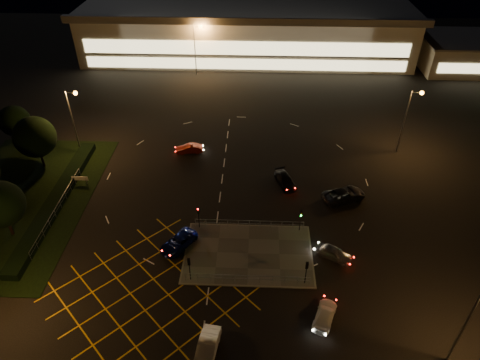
{
  "coord_description": "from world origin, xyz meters",
  "views": [
    {
      "loc": [
        2.42,
        -35.58,
        35.62
      ],
      "look_at": [
        0.6,
        9.19,
        2.0
      ],
      "focal_mm": 32.0,
      "sensor_mm": 36.0,
      "label": 1
    }
  ],
  "objects_px": {
    "car_right_silver": "(334,253)",
    "car_far_dkgrey": "(285,180)",
    "car_approach_white": "(325,315)",
    "signal_nw": "(198,213)",
    "car_east_grey": "(344,195)",
    "car_queue_white": "(207,349)",
    "signal_se": "(307,268)",
    "signal_ne": "(301,216)",
    "car_left_blue": "(178,242)",
    "car_circ_red": "(189,149)",
    "signal_sw": "(189,265)"
  },
  "relations": [
    {
      "from": "car_right_silver",
      "to": "car_far_dkgrey",
      "type": "bearing_deg",
      "value": 50.45
    },
    {
      "from": "car_circ_red",
      "to": "car_east_grey",
      "type": "xyz_separation_m",
      "value": [
        21.65,
        -10.37,
        0.14
      ]
    },
    {
      "from": "car_circ_red",
      "to": "signal_sw",
      "type": "bearing_deg",
      "value": -1.42
    },
    {
      "from": "signal_sw",
      "to": "car_circ_red",
      "type": "distance_m",
      "value": 24.86
    },
    {
      "from": "car_right_silver",
      "to": "car_circ_red",
      "type": "distance_m",
      "value": 28.06
    },
    {
      "from": "signal_nw",
      "to": "car_queue_white",
      "type": "relative_size",
      "value": 0.68
    },
    {
      "from": "signal_se",
      "to": "signal_nw",
      "type": "relative_size",
      "value": 1.0
    },
    {
      "from": "car_approach_white",
      "to": "signal_sw",
      "type": "bearing_deg",
      "value": 3.67
    },
    {
      "from": "signal_se",
      "to": "signal_ne",
      "type": "bearing_deg",
      "value": -90.0
    },
    {
      "from": "car_queue_white",
      "to": "car_east_grey",
      "type": "xyz_separation_m",
      "value": [
        15.59,
        22.53,
        0.02
      ]
    },
    {
      "from": "signal_nw",
      "to": "car_circ_red",
      "type": "bearing_deg",
      "value": 101.76
    },
    {
      "from": "car_queue_white",
      "to": "car_far_dkgrey",
      "type": "bearing_deg",
      "value": 80.98
    },
    {
      "from": "signal_se",
      "to": "car_approach_white",
      "type": "relative_size",
      "value": 0.74
    },
    {
      "from": "car_east_grey",
      "to": "car_queue_white",
      "type": "bearing_deg",
      "value": 122.79
    },
    {
      "from": "car_left_blue",
      "to": "car_far_dkgrey",
      "type": "distance_m",
      "value": 17.72
    },
    {
      "from": "signal_sw",
      "to": "car_right_silver",
      "type": "distance_m",
      "value": 16.06
    },
    {
      "from": "signal_ne",
      "to": "car_east_grey",
      "type": "bearing_deg",
      "value": 45.0
    },
    {
      "from": "signal_se",
      "to": "signal_nw",
      "type": "distance_m",
      "value": 14.41
    },
    {
      "from": "signal_nw",
      "to": "car_east_grey",
      "type": "distance_m",
      "value": 19.29
    },
    {
      "from": "car_left_blue",
      "to": "car_circ_red",
      "type": "height_order",
      "value": "car_left_blue"
    },
    {
      "from": "signal_nw",
      "to": "car_far_dkgrey",
      "type": "height_order",
      "value": "signal_nw"
    },
    {
      "from": "signal_ne",
      "to": "car_right_silver",
      "type": "bearing_deg",
      "value": -49.67
    },
    {
      "from": "signal_se",
      "to": "car_far_dkgrey",
      "type": "distance_m",
      "value": 17.34
    },
    {
      "from": "signal_nw",
      "to": "signal_ne",
      "type": "xyz_separation_m",
      "value": [
        12.0,
        0.0,
        0.0
      ]
    },
    {
      "from": "car_queue_white",
      "to": "car_approach_white",
      "type": "xyz_separation_m",
      "value": [
        10.94,
        4.1,
        -0.15
      ]
    },
    {
      "from": "car_right_silver",
      "to": "car_east_grey",
      "type": "relative_size",
      "value": 0.71
    },
    {
      "from": "signal_ne",
      "to": "car_approach_white",
      "type": "height_order",
      "value": "signal_ne"
    },
    {
      "from": "car_far_dkgrey",
      "to": "car_east_grey",
      "type": "xyz_separation_m",
      "value": [
        7.52,
        -3.02,
        0.12
      ]
    },
    {
      "from": "signal_nw",
      "to": "car_far_dkgrey",
      "type": "xyz_separation_m",
      "value": [
        10.68,
        9.22,
        -1.7
      ]
    },
    {
      "from": "car_far_dkgrey",
      "to": "signal_sw",
      "type": "bearing_deg",
      "value": -141.35
    },
    {
      "from": "car_right_silver",
      "to": "car_approach_white",
      "type": "relative_size",
      "value": 0.95
    },
    {
      "from": "signal_ne",
      "to": "car_queue_white",
      "type": "xyz_separation_m",
      "value": [
        -9.39,
        -16.33,
        -1.6
      ]
    },
    {
      "from": "car_queue_white",
      "to": "signal_sw",
      "type": "bearing_deg",
      "value": 115.88
    },
    {
      "from": "signal_nw",
      "to": "car_east_grey",
      "type": "xyz_separation_m",
      "value": [
        18.2,
        6.2,
        -1.58
      ]
    },
    {
      "from": "signal_se",
      "to": "car_left_blue",
      "type": "distance_m",
      "value": 14.93
    },
    {
      "from": "signal_ne",
      "to": "car_circ_red",
      "type": "height_order",
      "value": "signal_ne"
    },
    {
      "from": "signal_se",
      "to": "car_left_blue",
      "type": "height_order",
      "value": "signal_se"
    },
    {
      "from": "signal_se",
      "to": "car_far_dkgrey",
      "type": "height_order",
      "value": "signal_se"
    },
    {
      "from": "signal_nw",
      "to": "car_far_dkgrey",
      "type": "relative_size",
      "value": 0.68
    },
    {
      "from": "signal_ne",
      "to": "car_approach_white",
      "type": "distance_m",
      "value": 12.46
    },
    {
      "from": "signal_sw",
      "to": "car_east_grey",
      "type": "relative_size",
      "value": 0.56
    },
    {
      "from": "signal_se",
      "to": "car_east_grey",
      "type": "distance_m",
      "value": 15.56
    },
    {
      "from": "car_approach_white",
      "to": "car_far_dkgrey",
      "type": "bearing_deg",
      "value": -61.3
    },
    {
      "from": "car_left_blue",
      "to": "signal_se",
      "type": "bearing_deg",
      "value": 13.5
    },
    {
      "from": "signal_se",
      "to": "car_left_blue",
      "type": "relative_size",
      "value": 0.65
    },
    {
      "from": "signal_nw",
      "to": "car_approach_white",
      "type": "relative_size",
      "value": 0.74
    },
    {
      "from": "signal_nw",
      "to": "car_left_blue",
      "type": "bearing_deg",
      "value": -122.69
    },
    {
      "from": "car_east_grey",
      "to": "car_left_blue",
      "type": "bearing_deg",
      "value": 92.27
    },
    {
      "from": "signal_se",
      "to": "signal_ne",
      "type": "xyz_separation_m",
      "value": [
        0.0,
        7.99,
        0.0
      ]
    },
    {
      "from": "signal_nw",
      "to": "signal_ne",
      "type": "relative_size",
      "value": 1.0
    }
  ]
}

